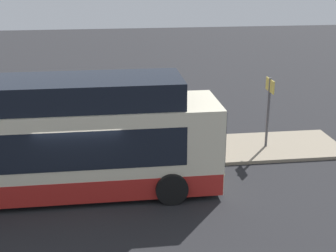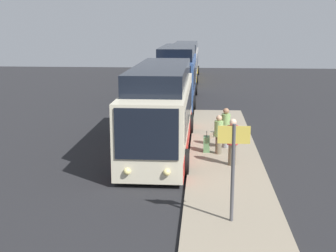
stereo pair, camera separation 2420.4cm
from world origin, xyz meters
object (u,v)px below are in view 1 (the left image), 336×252
object	(u,v)px
bus_lead	(53,144)
passenger_boarding	(61,131)
passenger_with_bags	(89,134)
sign_post	(269,103)
suitcase	(81,154)
passenger_waiting	(131,126)

from	to	relation	value
bus_lead	passenger_boarding	size ratio (longest dim) A/B	5.84
passenger_with_bags	sign_post	world-z (taller)	sign_post
passenger_boarding	suitcase	xyz separation A→B (m)	(0.76, -0.84, -0.62)
passenger_boarding	sign_post	size ratio (longest dim) A/B	0.64
bus_lead	suitcase	distance (m)	2.46
bus_lead	sign_post	xyz separation A→B (m)	(7.85, 2.69, 0.25)
passenger_waiting	sign_post	bearing A→B (deg)	-31.24
bus_lead	passenger_waiting	xyz separation A→B (m)	(2.56, 3.01, -0.56)
suitcase	sign_post	distance (m)	7.33
bus_lead	sign_post	world-z (taller)	bus_lead
passenger_with_bags	suitcase	xyz separation A→B (m)	(-0.29, -0.48, -0.55)
passenger_with_bags	sign_post	size ratio (longest dim) A/B	0.60
suitcase	sign_post	world-z (taller)	sign_post
suitcase	bus_lead	bearing A→B (deg)	-108.87
sign_post	passenger_waiting	bearing A→B (deg)	176.61
bus_lead	passenger_with_bags	bearing A→B (deg)	68.61
passenger_boarding	passenger_with_bags	size ratio (longest dim) A/B	1.07
passenger_with_bags	suitcase	size ratio (longest dim) A/B	1.83
passenger_boarding	suitcase	world-z (taller)	passenger_boarding
passenger_boarding	bus_lead	bearing A→B (deg)	-9.74
passenger_boarding	passenger_waiting	bearing A→B (deg)	82.01
passenger_waiting	suitcase	size ratio (longest dim) A/B	2.03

